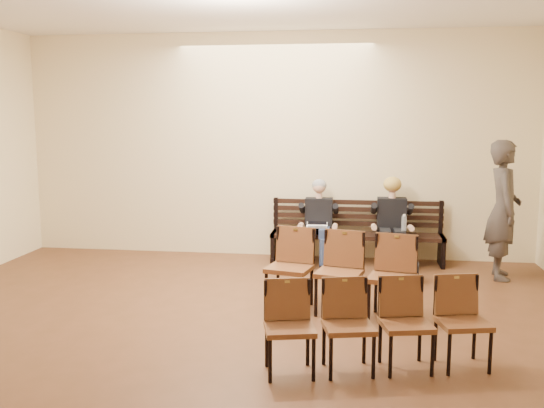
{
  "coord_description": "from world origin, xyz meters",
  "views": [
    {
      "loc": [
        1.27,
        -4.44,
        2.24
      ],
      "look_at": [
        0.09,
        4.05,
        0.97
      ],
      "focal_mm": 40.0,
      "sensor_mm": 36.0,
      "label": 1
    }
  ],
  "objects_px": {
    "bag": "(406,272)",
    "chair_row_back": "(378,326)",
    "bench": "(356,248)",
    "laptop": "(317,228)",
    "passerby": "(504,199)",
    "seated_woman": "(392,225)",
    "water_bottle": "(404,231)",
    "chair_row_front": "(339,273)",
    "seated_man": "(318,224)"
  },
  "relations": [
    {
      "from": "bag",
      "to": "chair_row_back",
      "type": "relative_size",
      "value": 0.17
    },
    {
      "from": "bench",
      "to": "laptop",
      "type": "bearing_deg",
      "value": -156.75
    },
    {
      "from": "laptop",
      "to": "passerby",
      "type": "xyz_separation_m",
      "value": [
        2.56,
        -0.35,
        0.53
      ]
    },
    {
      "from": "seated_woman",
      "to": "water_bottle",
      "type": "height_order",
      "value": "seated_woman"
    },
    {
      "from": "water_bottle",
      "to": "passerby",
      "type": "distance_m",
      "value": 1.42
    },
    {
      "from": "laptop",
      "to": "seated_woman",
      "type": "bearing_deg",
      "value": -5.66
    },
    {
      "from": "laptop",
      "to": "chair_row_back",
      "type": "xyz_separation_m",
      "value": [
        0.78,
        -3.68,
        -0.16
      ]
    },
    {
      "from": "laptop",
      "to": "chair_row_front",
      "type": "relative_size",
      "value": 0.19
    },
    {
      "from": "bag",
      "to": "chair_row_front",
      "type": "distance_m",
      "value": 1.74
    },
    {
      "from": "laptop",
      "to": "chair_row_front",
      "type": "distance_m",
      "value": 2.22
    },
    {
      "from": "seated_man",
      "to": "laptop",
      "type": "bearing_deg",
      "value": -97.25
    },
    {
      "from": "passerby",
      "to": "seated_woman",
      "type": "bearing_deg",
      "value": 76.21
    },
    {
      "from": "bag",
      "to": "chair_row_front",
      "type": "xyz_separation_m",
      "value": [
        -0.86,
        -1.47,
        0.34
      ]
    },
    {
      "from": "seated_woman",
      "to": "laptop",
      "type": "distance_m",
      "value": 1.11
    },
    {
      "from": "bench",
      "to": "chair_row_front",
      "type": "relative_size",
      "value": 1.55
    },
    {
      "from": "bag",
      "to": "water_bottle",
      "type": "bearing_deg",
      "value": 89.63
    },
    {
      "from": "water_bottle",
      "to": "passerby",
      "type": "bearing_deg",
      "value": -11.12
    },
    {
      "from": "seated_man",
      "to": "bag",
      "type": "height_order",
      "value": "seated_man"
    },
    {
      "from": "water_bottle",
      "to": "chair_row_back",
      "type": "relative_size",
      "value": 0.12
    },
    {
      "from": "laptop",
      "to": "chair_row_front",
      "type": "xyz_separation_m",
      "value": [
        0.4,
        -2.18,
        -0.1
      ]
    },
    {
      "from": "laptop",
      "to": "bag",
      "type": "xyz_separation_m",
      "value": [
        1.26,
        -0.71,
        -0.44
      ]
    },
    {
      "from": "laptop",
      "to": "chair_row_front",
      "type": "height_order",
      "value": "chair_row_front"
    },
    {
      "from": "passerby",
      "to": "chair_row_back",
      "type": "bearing_deg",
      "value": 156.33
    },
    {
      "from": "passerby",
      "to": "chair_row_front",
      "type": "xyz_separation_m",
      "value": [
        -2.16,
        -1.83,
        -0.63
      ]
    },
    {
      "from": "passerby",
      "to": "chair_row_back",
      "type": "distance_m",
      "value": 3.85
    },
    {
      "from": "chair_row_front",
      "to": "bench",
      "type": "bearing_deg",
      "value": 98.63
    },
    {
      "from": "laptop",
      "to": "passerby",
      "type": "height_order",
      "value": "passerby"
    },
    {
      "from": "passerby",
      "to": "chair_row_front",
      "type": "height_order",
      "value": "passerby"
    },
    {
      "from": "bench",
      "to": "passerby",
      "type": "bearing_deg",
      "value": -16.95
    },
    {
      "from": "bag",
      "to": "chair_row_back",
      "type": "distance_m",
      "value": 3.03
    },
    {
      "from": "water_bottle",
      "to": "passerby",
      "type": "height_order",
      "value": "passerby"
    },
    {
      "from": "bench",
      "to": "seated_woman",
      "type": "bearing_deg",
      "value": -13.2
    },
    {
      "from": "seated_man",
      "to": "seated_woman",
      "type": "xyz_separation_m",
      "value": [
        1.08,
        0.0,
        0.01
      ]
    },
    {
      "from": "bench",
      "to": "passerby",
      "type": "xyz_separation_m",
      "value": [
        1.97,
        -0.6,
        0.87
      ]
    },
    {
      "from": "passerby",
      "to": "seated_man",
      "type": "bearing_deg",
      "value": 83.75
    },
    {
      "from": "seated_man",
      "to": "seated_woman",
      "type": "bearing_deg",
      "value": 0.0
    },
    {
      "from": "bench",
      "to": "seated_man",
      "type": "relative_size",
      "value": 2.14
    },
    {
      "from": "bag",
      "to": "passerby",
      "type": "xyz_separation_m",
      "value": [
        1.3,
        0.36,
        0.97
      ]
    },
    {
      "from": "seated_man",
      "to": "chair_row_front",
      "type": "relative_size",
      "value": 0.73
    },
    {
      "from": "water_bottle",
      "to": "chair_row_back",
      "type": "xyz_separation_m",
      "value": [
        -0.49,
        -3.59,
        -0.17
      ]
    },
    {
      "from": "water_bottle",
      "to": "bag",
      "type": "height_order",
      "value": "water_bottle"
    },
    {
      "from": "chair_row_front",
      "to": "seated_man",
      "type": "bearing_deg",
      "value": 112.5
    },
    {
      "from": "bag",
      "to": "seated_man",
      "type": "bearing_deg",
      "value": 145.87
    },
    {
      "from": "seated_man",
      "to": "water_bottle",
      "type": "relative_size",
      "value": 5.01
    },
    {
      "from": "bench",
      "to": "bag",
      "type": "xyz_separation_m",
      "value": [
        0.67,
        -0.96,
        -0.1
      ]
    },
    {
      "from": "bag",
      "to": "chair_row_back",
      "type": "bearing_deg",
      "value": -99.19
    },
    {
      "from": "seated_man",
      "to": "bag",
      "type": "relative_size",
      "value": 3.63
    },
    {
      "from": "seated_woman",
      "to": "passerby",
      "type": "distance_m",
      "value": 1.61
    },
    {
      "from": "water_bottle",
      "to": "chair_row_back",
      "type": "distance_m",
      "value": 3.63
    },
    {
      "from": "seated_man",
      "to": "bench",
      "type": "bearing_deg",
      "value": 11.82
    }
  ]
}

